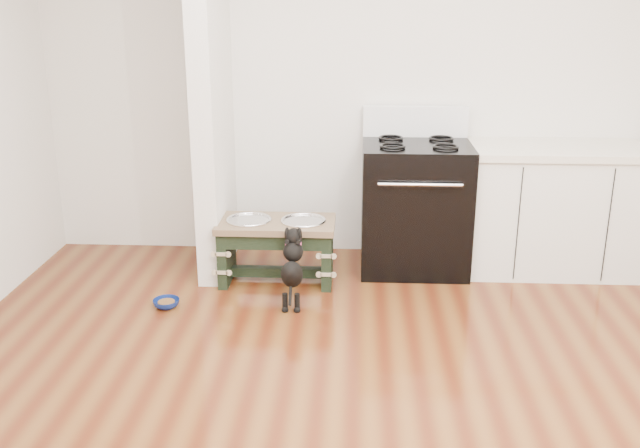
{
  "coord_description": "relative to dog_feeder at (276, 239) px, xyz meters",
  "views": [
    {
      "loc": [
        -0.17,
        -2.78,
        1.95
      ],
      "look_at": [
        -0.4,
        1.46,
        0.55
      ],
      "focal_mm": 40.0,
      "sensor_mm": 36.0,
      "label": 1
    }
  ],
  "objects": [
    {
      "name": "dog_feeder",
      "position": [
        0.0,
        0.0,
        0.0
      ],
      "size": [
        0.8,
        0.43,
        0.46
      ],
      "color": "black",
      "rests_on": "ground"
    },
    {
      "name": "ground",
      "position": [
        0.72,
        -1.83,
        -0.31
      ],
      "size": [
        5.0,
        5.0,
        0.0
      ],
      "primitive_type": "plane",
      "color": "#4E1E0D",
      "rests_on": "ground"
    },
    {
      "name": "oven_range",
      "position": [
        0.97,
        0.33,
        0.16
      ],
      "size": [
        0.76,
        0.69,
        1.14
      ],
      "color": "black",
      "rests_on": "ground"
    },
    {
      "name": "room_shell",
      "position": [
        0.72,
        -1.83,
        1.31
      ],
      "size": [
        5.0,
        5.0,
        5.0
      ],
      "color": "silver",
      "rests_on": "ground"
    },
    {
      "name": "partition_wall",
      "position": [
        -0.46,
        0.27,
        1.04
      ],
      "size": [
        0.15,
        0.8,
        2.7
      ],
      "primitive_type": "cube",
      "color": "silver",
      "rests_on": "ground"
    },
    {
      "name": "puppy",
      "position": [
        0.14,
        -0.37,
        -0.05
      ],
      "size": [
        0.14,
        0.41,
        0.49
      ],
      "color": "black",
      "rests_on": "ground"
    },
    {
      "name": "cabinet_run",
      "position": [
        1.95,
        0.35,
        0.14
      ],
      "size": [
        1.24,
        0.64,
        0.91
      ],
      "color": "silver",
      "rests_on": "ground"
    },
    {
      "name": "floor_bowl",
      "position": [
        -0.67,
        -0.47,
        -0.29
      ],
      "size": [
        0.22,
        0.22,
        0.05
      ],
      "rotation": [
        0.0,
        0.0,
        0.42
      ],
      "color": "navy",
      "rests_on": "ground"
    }
  ]
}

